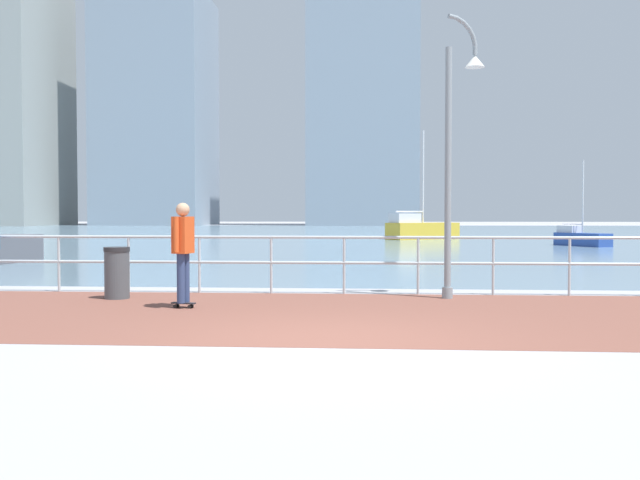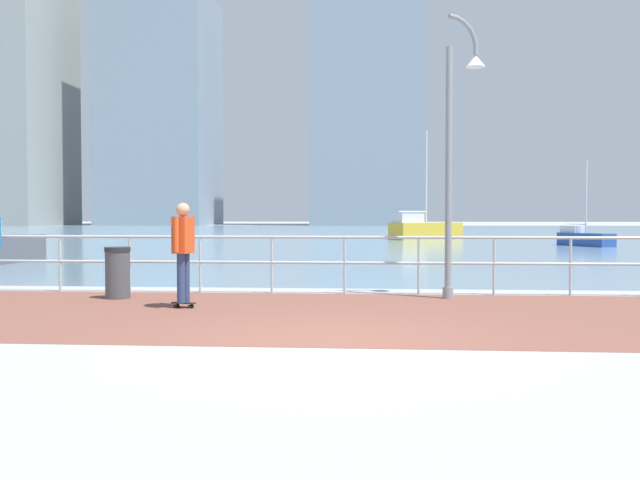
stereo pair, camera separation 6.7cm
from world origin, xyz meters
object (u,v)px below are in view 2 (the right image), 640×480
(trash_bin, at_px, (118,273))
(sailboat_yellow, at_px, (424,229))
(lamppost, at_px, (457,142))
(skateboarder, at_px, (183,245))
(sailboat_gray, at_px, (584,238))

(trash_bin, height_order, sailboat_yellow, sailboat_yellow)
(lamppost, distance_m, trash_bin, 6.54)
(lamppost, xyz_separation_m, skateboarder, (-4.55, -1.72, -1.79))
(skateboarder, relative_size, sailboat_yellow, 0.25)
(lamppost, height_order, skateboarder, lamppost)
(skateboarder, bearing_deg, sailboat_yellow, 79.64)
(skateboarder, xyz_separation_m, trash_bin, (-1.53, 1.18, -0.55))
(sailboat_gray, bearing_deg, skateboarder, -118.65)
(sailboat_yellow, bearing_deg, trash_bin, -103.35)
(skateboarder, bearing_deg, sailboat_gray, 61.35)
(lamppost, height_order, trash_bin, lamppost)
(lamppost, xyz_separation_m, trash_bin, (-6.08, -0.54, -2.35))
(trash_bin, distance_m, sailboat_gray, 27.22)
(trash_bin, height_order, sailboat_gray, sailboat_gray)
(sailboat_yellow, bearing_deg, sailboat_gray, -52.01)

